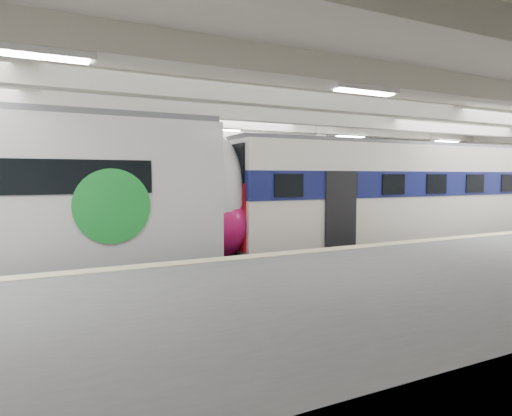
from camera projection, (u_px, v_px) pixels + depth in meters
station_hall at (268, 174)px, 12.72m from camera, size 36.00×24.00×5.75m
modern_emu at (3, 205)px, 11.28m from camera, size 15.46×3.19×4.91m
older_rer at (385, 196)px, 17.07m from camera, size 13.65×3.01×4.49m
far_train at (63, 201)px, 16.92m from camera, size 13.19×3.32×4.21m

